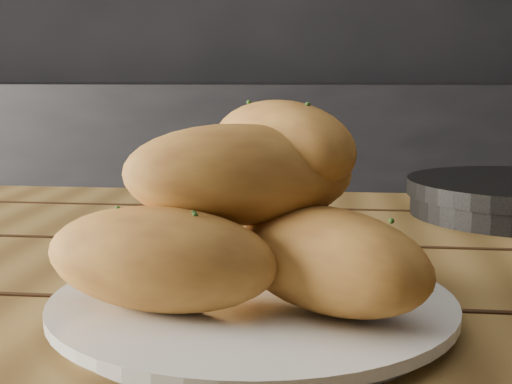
% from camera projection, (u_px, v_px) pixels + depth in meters
% --- Properties ---
extents(counter, '(2.80, 0.60, 0.90)m').
position_uv_depth(counter, '(244.00, 229.00, 2.23)').
color(counter, black).
rests_on(counter, ground).
extents(table, '(1.37, 0.89, 0.75)m').
position_uv_depth(table, '(312.00, 380.00, 0.66)').
color(table, olive).
rests_on(table, ground).
extents(plate, '(0.29, 0.29, 0.02)m').
position_uv_depth(plate, '(253.00, 307.00, 0.51)').
color(plate, white).
rests_on(plate, table).
extents(bread_rolls, '(0.28, 0.25, 0.14)m').
position_uv_depth(bread_rolls, '(251.00, 214.00, 0.50)').
color(bread_rolls, gold).
rests_on(bread_rolls, plate).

